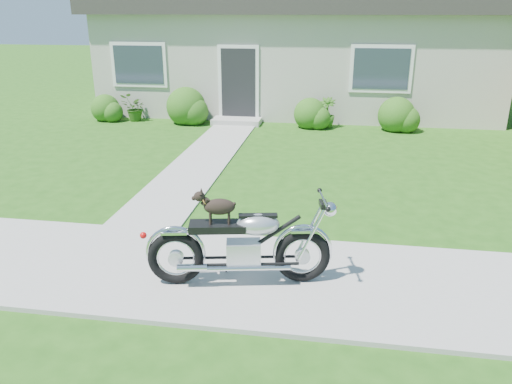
% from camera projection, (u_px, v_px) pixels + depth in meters
% --- Properties ---
extents(ground, '(80.00, 80.00, 0.00)m').
position_uv_depth(ground, '(220.00, 273.00, 6.30)').
color(ground, '#235114').
rests_on(ground, ground).
extents(sidewalk, '(24.00, 2.20, 0.04)m').
position_uv_depth(sidewalk, '(220.00, 272.00, 6.29)').
color(sidewalk, '#9E9B93').
rests_on(sidewalk, ground).
extents(walkway, '(1.20, 8.00, 0.03)m').
position_uv_depth(walkway, '(205.00, 158.00, 11.15)').
color(walkway, '#9E9B93').
rests_on(walkway, ground).
extents(house, '(12.60, 7.03, 4.50)m').
position_uv_depth(house, '(299.00, 41.00, 16.68)').
color(house, '#BCB8AA').
rests_on(house, ground).
extents(shrub_row, '(9.36, 1.14, 1.14)m').
position_uv_depth(shrub_row, '(249.00, 111.00, 14.20)').
color(shrub_row, '#2D5C18').
rests_on(shrub_row, ground).
extents(potted_plant_left, '(0.90, 0.93, 0.78)m').
position_uv_depth(potted_plant_left, '(134.00, 108.00, 14.78)').
color(potted_plant_left, '#274E14').
rests_on(potted_plant_left, ground).
extents(potted_plant_right, '(0.55, 0.55, 0.84)m').
position_uv_depth(potted_plant_right, '(327.00, 113.00, 13.92)').
color(potted_plant_right, '#2C5C19').
rests_on(potted_plant_right, ground).
extents(motorcycle_with_dog, '(2.21, 0.75, 1.17)m').
position_uv_depth(motorcycle_with_dog, '(243.00, 244.00, 5.84)').
color(motorcycle_with_dog, black).
rests_on(motorcycle_with_dog, sidewalk).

